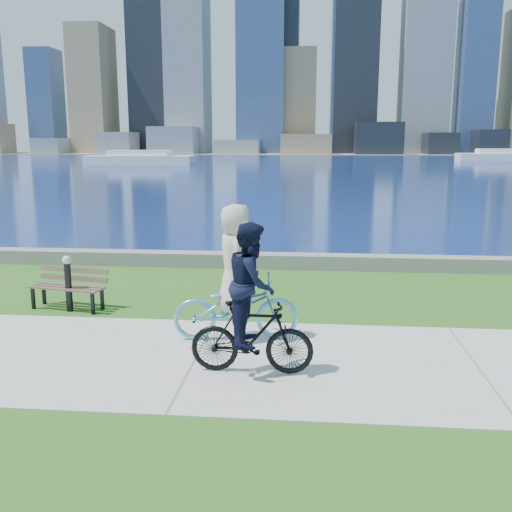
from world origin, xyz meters
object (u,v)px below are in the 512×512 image
at_px(bollard_lamp, 68,280).
at_px(cyclist_man, 252,311).
at_px(park_bench, 69,284).
at_px(cyclist_woman, 236,290).

distance_m(bollard_lamp, cyclist_man, 4.50).
distance_m(park_bench, cyclist_woman, 3.69).
xyz_separation_m(cyclist_woman, cyclist_man, (0.39, -1.31, 0.07)).
xyz_separation_m(bollard_lamp, cyclist_man, (3.68, -2.58, 0.29)).
xyz_separation_m(bollard_lamp, cyclist_woman, (3.29, -1.27, 0.22)).
bearing_deg(cyclist_woman, park_bench, 58.43).
relative_size(bollard_lamp, cyclist_man, 0.51).
bearing_deg(cyclist_man, park_bench, 53.95).
distance_m(park_bench, bollard_lamp, 0.25).
relative_size(bollard_lamp, cyclist_woman, 0.49).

